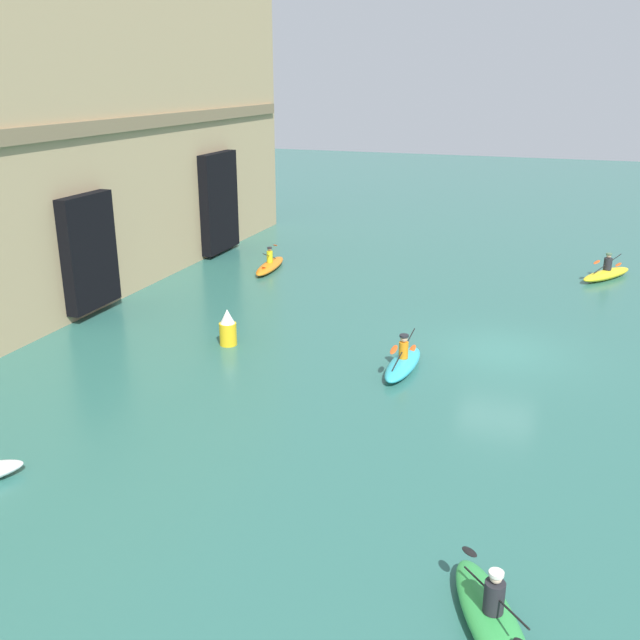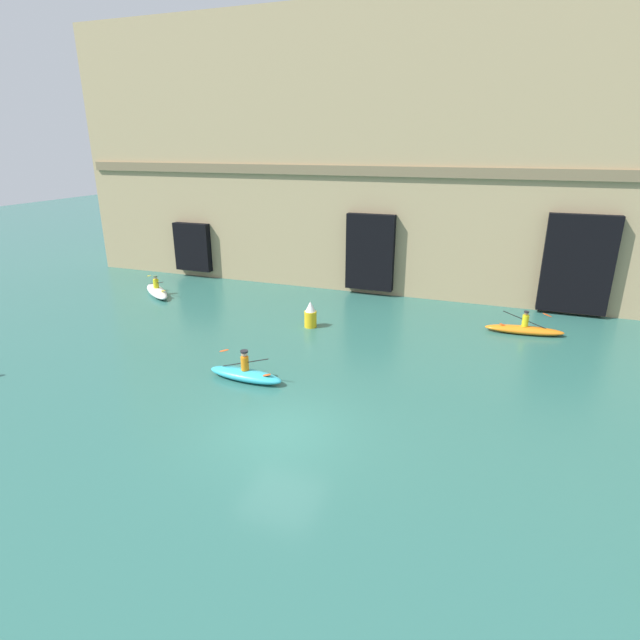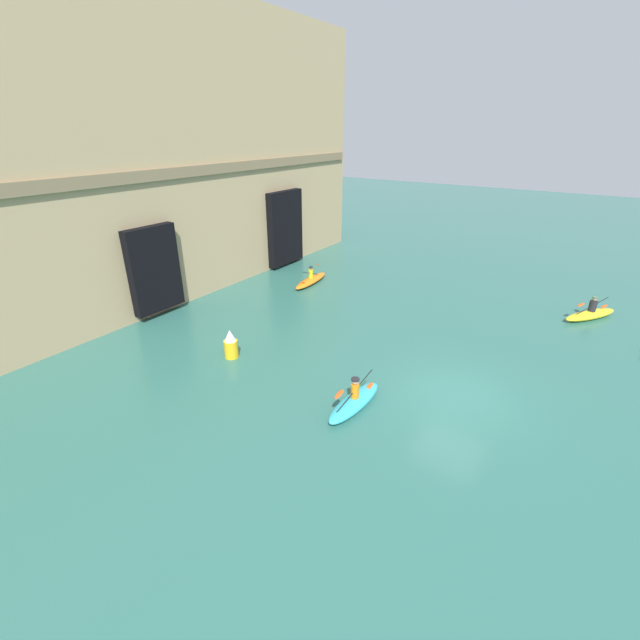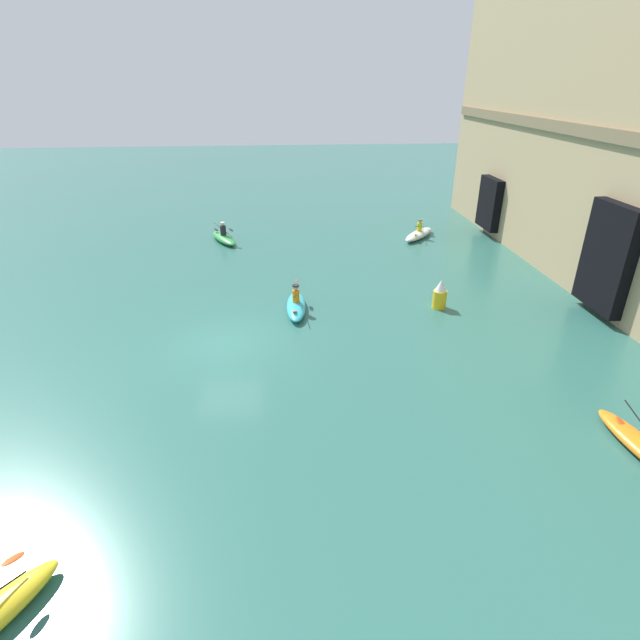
% 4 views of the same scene
% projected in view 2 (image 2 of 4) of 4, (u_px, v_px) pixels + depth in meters
% --- Properties ---
extents(ground_plane, '(120.00, 120.00, 0.00)m').
position_uv_depth(ground_plane, '(280.00, 431.00, 15.06)').
color(ground_plane, '#2D665B').
extents(cliff_bluff, '(37.33, 7.97, 15.09)m').
position_uv_depth(cliff_bluff, '(384.00, 156.00, 29.81)').
color(cliff_bluff, tan).
rests_on(cliff_bluff, ground).
extents(kayak_white, '(3.10, 2.76, 1.13)m').
position_uv_depth(kayak_white, '(157.00, 291.00, 28.51)').
color(kayak_white, white).
rests_on(kayak_white, ground).
extents(kayak_orange, '(3.47, 1.06, 1.08)m').
position_uv_depth(kayak_orange, '(524.00, 329.00, 22.72)').
color(kayak_orange, orange).
rests_on(kayak_orange, ground).
extents(kayak_cyan, '(2.97, 0.91, 1.17)m').
position_uv_depth(kayak_cyan, '(245.00, 374.00, 18.24)').
color(kayak_cyan, '#33B2C6').
rests_on(kayak_cyan, ground).
extents(marker_buoy, '(0.58, 0.58, 1.26)m').
position_uv_depth(marker_buoy, '(310.00, 315.00, 23.43)').
color(marker_buoy, yellow).
rests_on(marker_buoy, ground).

